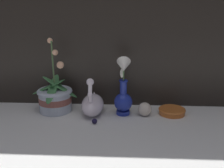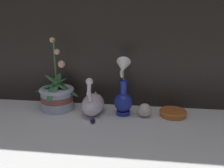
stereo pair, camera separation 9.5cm
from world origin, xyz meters
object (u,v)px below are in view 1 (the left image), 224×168
at_px(blue_vase, 123,94).
at_px(glass_sphere, 145,109).
at_px(amber_dish, 172,111).
at_px(swan_figurine, 93,104).
at_px(orchid_potted_plant, 55,97).

xyz_separation_m(blue_vase, glass_sphere, (0.10, -0.01, -0.08)).
bearing_deg(glass_sphere, amber_dish, 10.84).
bearing_deg(blue_vase, swan_figurine, 179.71).
xyz_separation_m(orchid_potted_plant, amber_dish, (0.58, -0.01, -0.06)).
bearing_deg(glass_sphere, orchid_potted_plant, 175.07).
relative_size(blue_vase, glass_sphere, 4.44).
height_order(glass_sphere, amber_dish, glass_sphere).
bearing_deg(glass_sphere, swan_figurine, 178.69).
distance_m(swan_figurine, amber_dish, 0.39).
relative_size(orchid_potted_plant, amber_dish, 2.79).
relative_size(orchid_potted_plant, blue_vase, 1.25).
xyz_separation_m(swan_figurine, amber_dish, (0.39, 0.02, -0.04)).
bearing_deg(swan_figurine, orchid_potted_plant, 170.37).
distance_m(swan_figurine, blue_vase, 0.16).
relative_size(glass_sphere, amber_dish, 0.50).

